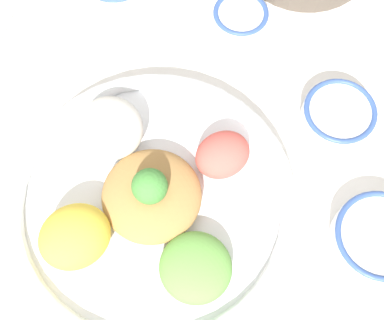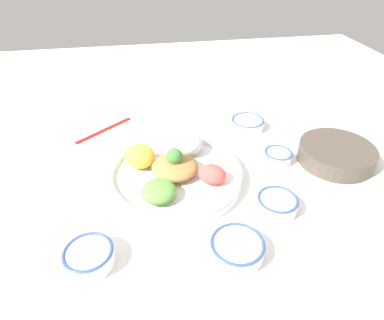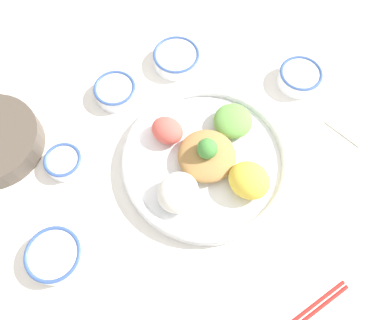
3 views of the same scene
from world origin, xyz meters
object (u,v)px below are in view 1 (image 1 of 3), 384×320
at_px(sauce_bowl_red, 379,238).
at_px(rice_bowl_blue, 240,18).
at_px(salad_platter, 150,200).
at_px(sauce_bowl_dark, 338,115).

height_order(sauce_bowl_red, rice_bowl_blue, sauce_bowl_red).
bearing_deg(salad_platter, sauce_bowl_red, -160.37).
height_order(rice_bowl_blue, sauce_bowl_dark, sauce_bowl_dark).
bearing_deg(sauce_bowl_red, sauce_bowl_dark, -50.15).
bearing_deg(rice_bowl_blue, sauce_bowl_red, 144.75).
relative_size(salad_platter, sauce_bowl_dark, 3.69).
distance_m(rice_bowl_blue, sauce_bowl_dark, 0.20).
bearing_deg(rice_bowl_blue, sauce_bowl_dark, 157.22).
relative_size(rice_bowl_blue, sauce_bowl_dark, 0.83).
height_order(salad_platter, rice_bowl_blue, salad_platter).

